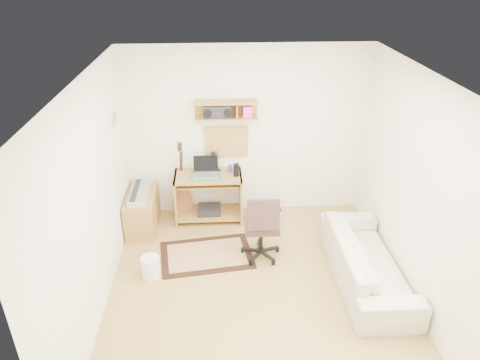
{
  "coord_description": "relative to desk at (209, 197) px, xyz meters",
  "views": [
    {
      "loc": [
        -0.45,
        -4.16,
        3.69
      ],
      "look_at": [
        -0.15,
        1.05,
        1.0
      ],
      "focal_mm": 33.15,
      "sensor_mm": 36.0,
      "label": 1
    }
  ],
  "objects": [
    {
      "name": "guitar",
      "position": [
        -0.41,
        0.13,
        0.22
      ],
      "size": [
        0.36,
        0.29,
        1.18
      ],
      "primitive_type": null,
      "rotation": [
        0.0,
        0.0,
        0.35
      ],
      "color": "#AF5E35",
      "rests_on": "floor"
    },
    {
      "name": "right_wall",
      "position": [
        2.39,
        -1.73,
        0.93
      ],
      "size": [
        0.01,
        4.0,
        2.6
      ],
      "primitive_type": "cube",
      "color": "white",
      "rests_on": "ground"
    },
    {
      "name": "cork_board",
      "position": [
        0.29,
        0.25,
        0.79
      ],
      "size": [
        0.64,
        0.03,
        0.49
      ],
      "primitive_type": "cube",
      "color": "#A58E52",
      "rests_on": "back_wall"
    },
    {
      "name": "back_wall",
      "position": [
        0.59,
        0.28,
        0.93
      ],
      "size": [
        3.6,
        0.01,
        2.6
      ],
      "primitive_type": "cube",
      "color": "white",
      "rests_on": "ground"
    },
    {
      "name": "floor",
      "position": [
        0.59,
        -1.73,
        -0.38
      ],
      "size": [
        3.6,
        4.0,
        0.01
      ],
      "primitive_type": "cube",
      "color": "#AF8C48",
      "rests_on": "ground"
    },
    {
      "name": "pencil_cup",
      "position": [
        0.34,
        0.1,
        0.43
      ],
      "size": [
        0.07,
        0.07,
        0.1
      ],
      "primitive_type": "cylinder",
      "color": "#314294",
      "rests_on": "desk"
    },
    {
      "name": "music_keyboard",
      "position": [
        -0.99,
        -0.18,
        0.21
      ],
      "size": [
        0.24,
        0.78,
        0.07
      ],
      "primitive_type": "cube",
      "color": "#B2B5BA",
      "rests_on": "cabinet"
    },
    {
      "name": "ceiling",
      "position": [
        0.59,
        -1.73,
        2.23
      ],
      "size": [
        3.6,
        4.0,
        0.01
      ],
      "primitive_type": "cube",
      "color": "white",
      "rests_on": "ground"
    },
    {
      "name": "speaker",
      "position": [
        0.42,
        -0.05,
        0.47
      ],
      "size": [
        0.09,
        0.09,
        0.19
      ],
      "primitive_type": "cylinder",
      "color": "black",
      "rests_on": "desk"
    },
    {
      "name": "printer",
      "position": [
        0.89,
        0.0,
        -0.29
      ],
      "size": [
        0.48,
        0.41,
        0.16
      ],
      "primitive_type": "cube",
      "rotation": [
        0.0,
        0.0,
        0.22
      ],
      "color": "#A5A8AA",
      "rests_on": "floor"
    },
    {
      "name": "wall_photo",
      "position": [
        -1.2,
        -0.23,
        1.34
      ],
      "size": [
        0.02,
        0.2,
        0.15
      ],
      "primitive_type": "cube",
      "color": "#4C8CBF",
      "rests_on": "left_wall"
    },
    {
      "name": "task_chair",
      "position": [
        0.7,
        -1.01,
        0.12
      ],
      "size": [
        0.51,
        0.51,
        1.0
      ],
      "primitive_type": null,
      "rotation": [
        0.0,
        0.0,
        -0.0
      ],
      "color": "#372620",
      "rests_on": "floor"
    },
    {
      "name": "wall_shelf",
      "position": [
        0.29,
        0.15,
        1.32
      ],
      "size": [
        0.9,
        0.25,
        0.26
      ],
      "primitive_type": "cube",
      "color": "#A77A3A",
      "rests_on": "back_wall"
    },
    {
      "name": "desk_lamp",
      "position": [
        0.15,
        0.14,
        0.54
      ],
      "size": [
        0.11,
        0.11,
        0.34
      ],
      "primitive_type": null,
      "color": "black",
      "rests_on": "desk"
    },
    {
      "name": "waste_basket",
      "position": [
        -0.73,
        -1.35,
        -0.23
      ],
      "size": [
        0.31,
        0.31,
        0.28
      ],
      "primitive_type": "cylinder",
      "rotation": [
        0.0,
        0.0,
        -0.37
      ],
      "color": "white",
      "rests_on": "floor"
    },
    {
      "name": "cabinet",
      "position": [
        -0.99,
        -0.18,
        -0.1
      ],
      "size": [
        0.4,
        0.9,
        0.55
      ],
      "primitive_type": "cube",
      "color": "#A77A3A",
      "rests_on": "floor"
    },
    {
      "name": "left_wall",
      "position": [
        -1.22,
        -1.73,
        0.93
      ],
      "size": [
        0.01,
        4.0,
        2.6
      ],
      "primitive_type": "cube",
      "color": "white",
      "rests_on": "ground"
    },
    {
      "name": "boombox",
      "position": [
        0.17,
        0.15,
        1.3
      ],
      "size": [
        0.39,
        0.18,
        0.2
      ],
      "primitive_type": "cube",
      "color": "black",
      "rests_on": "wall_shelf"
    },
    {
      "name": "sofa",
      "position": [
        1.97,
        -1.56,
        0.01
      ],
      "size": [
        0.57,
        1.95,
        0.76
      ],
      "primitive_type": "imported",
      "rotation": [
        0.0,
        0.0,
        1.57
      ],
      "color": "beige",
      "rests_on": "floor"
    },
    {
      "name": "rug",
      "position": [
        -0.04,
        -0.96,
        -0.37
      ],
      "size": [
        1.33,
        0.97,
        0.02
      ],
      "primitive_type": "cube",
      "rotation": [
        0.0,
        0.0,
        0.13
      ],
      "color": "#C8B886",
      "rests_on": "floor"
    },
    {
      "name": "laptop",
      "position": [
        -0.03,
        -0.02,
        0.51
      ],
      "size": [
        0.36,
        0.36,
        0.27
      ],
      "primitive_type": null,
      "rotation": [
        0.0,
        0.0,
        0.01
      ],
      "color": "silver",
      "rests_on": "desk"
    },
    {
      "name": "desk",
      "position": [
        0.0,
        0.0,
        0.0
      ],
      "size": [
        1.0,
        0.55,
        0.75
      ],
      "primitive_type": null,
      "color": "#A77A3A",
      "rests_on": "floor"
    }
  ]
}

